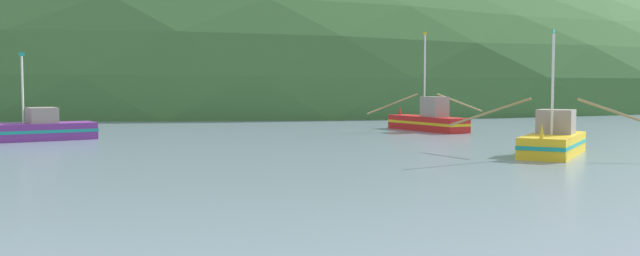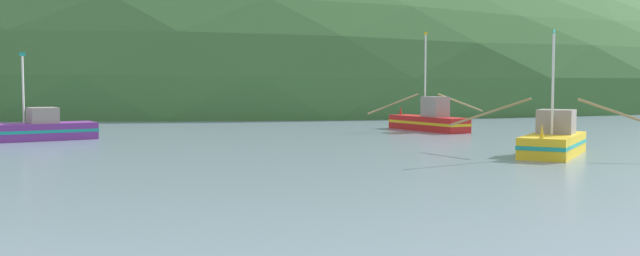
% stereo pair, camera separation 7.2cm
% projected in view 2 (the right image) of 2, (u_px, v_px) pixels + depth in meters
% --- Properties ---
extents(hill_far_left, '(164.01, 131.21, 44.59)m').
position_uv_depth(hill_far_left, '(161.00, 94.00, 240.44)').
color(hill_far_left, '#2D562D').
rests_on(hill_far_left, ground).
extents(hill_far_right, '(156.16, 124.93, 101.64)m').
position_uv_depth(hill_far_right, '(204.00, 95.00, 210.13)').
color(hill_far_right, '#2D562D').
rests_on(hill_far_right, ground).
extents(hill_mid_right, '(209.39, 167.51, 62.04)m').
position_uv_depth(hill_mid_right, '(253.00, 100.00, 148.64)').
color(hill_mid_right, '#386633').
rests_on(hill_mid_right, ground).
extents(fishing_boat_yellow, '(8.19, 6.81, 6.13)m').
position_uv_depth(fishing_boat_yellow, '(554.00, 141.00, 34.12)').
color(fishing_boat_yellow, gold).
rests_on(fishing_boat_yellow, ground).
extents(fishing_boat_red, '(10.18, 7.97, 7.37)m').
position_uv_depth(fishing_boat_red, '(429.00, 120.00, 51.92)').
color(fishing_boat_red, red).
rests_on(fishing_boat_red, ground).
extents(fishing_boat_purple, '(7.65, 4.98, 5.41)m').
position_uv_depth(fishing_boat_purple, '(36.00, 129.00, 43.12)').
color(fishing_boat_purple, '#6B2D84').
rests_on(fishing_boat_purple, ground).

